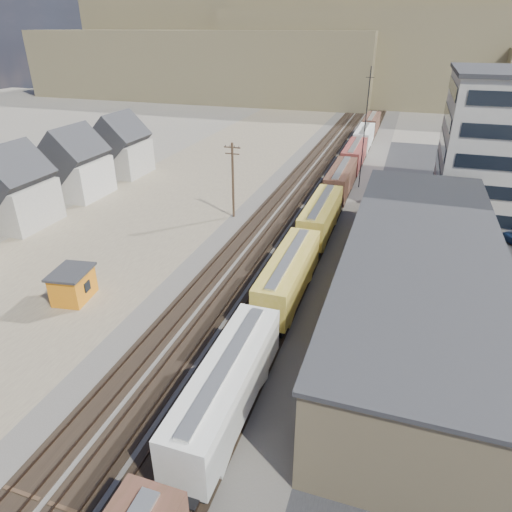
% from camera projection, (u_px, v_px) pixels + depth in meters
% --- Properties ---
extents(ballast_bed, '(18.00, 200.00, 0.06)m').
position_uv_depth(ballast_bed, '(308.00, 204.00, 66.02)').
color(ballast_bed, '#4C4742').
rests_on(ballast_bed, ground).
extents(dirt_yard, '(24.00, 180.00, 0.03)m').
position_uv_depth(dirt_yard, '(151.00, 212.00, 63.15)').
color(dirt_yard, '#71604D').
rests_on(dirt_yard, ground).
extents(asphalt_lot, '(26.00, 120.00, 0.04)m').
position_uv_depth(asphalt_lot, '(485.00, 275.00, 47.14)').
color(asphalt_lot, '#232326').
rests_on(asphalt_lot, ground).
extents(rail_tracks, '(11.40, 200.00, 0.24)m').
position_uv_depth(rail_tracks, '(305.00, 203.00, 66.14)').
color(rail_tracks, black).
rests_on(rail_tracks, ground).
extents(freight_train, '(3.00, 119.74, 4.46)m').
position_uv_depth(freight_train, '(332.00, 196.00, 60.86)').
color(freight_train, black).
rests_on(freight_train, ground).
extents(warehouse, '(12.40, 40.40, 7.25)m').
position_uv_depth(warehouse, '(419.00, 280.00, 38.99)').
color(warehouse, tan).
rests_on(warehouse, ground).
extents(utility_pole_north, '(2.20, 0.32, 10.00)m').
position_uv_depth(utility_pole_north, '(233.00, 179.00, 59.25)').
color(utility_pole_north, '#382619').
rests_on(utility_pole_north, ground).
extents(radio_mast, '(1.20, 0.16, 18.00)m').
position_uv_depth(radio_mast, '(365.00, 130.00, 68.73)').
color(radio_mast, black).
rests_on(radio_mast, ground).
extents(hills_north, '(265.00, 80.00, 32.00)m').
position_uv_depth(hills_north, '(384.00, 55.00, 159.63)').
color(hills_north, brown).
rests_on(hills_north, ground).
extents(maintenance_shed, '(3.75, 4.53, 3.00)m').
position_uv_depth(maintenance_shed, '(73.00, 285.00, 42.41)').
color(maintenance_shed, orange).
rests_on(maintenance_shed, ground).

